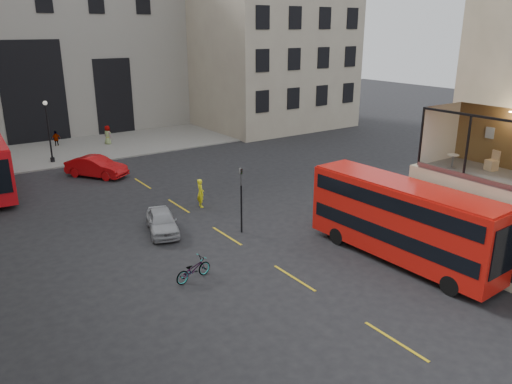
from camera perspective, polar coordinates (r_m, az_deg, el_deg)
ground at (r=21.51m, az=19.19°, el=-14.06°), size 140.00×140.00×0.00m
gateway at (r=59.00m, az=-25.65°, el=14.94°), size 35.00×10.60×18.00m
building_right at (r=61.28m, az=0.41°, el=17.66°), size 16.60×18.60×20.00m
pavement_far at (r=50.22m, az=-23.27°, el=4.10°), size 40.00×12.00×0.12m
traffic_light_near at (r=27.75m, az=-1.70°, el=0.01°), size 0.16×0.20×3.80m
street_lamp_b at (r=45.90m, az=-22.54°, el=5.96°), size 0.36×0.36×5.33m
bus_near at (r=25.45m, az=16.35°, el=-2.88°), size 2.73×10.19×4.03m
car_a at (r=28.85m, az=-10.69°, el=-3.32°), size 2.60×4.15×1.32m
car_b at (r=40.77m, az=-17.78°, el=2.76°), size 4.20×4.94×1.60m
bicycle at (r=23.48m, az=-7.19°, el=-8.76°), size 2.06×1.06×1.03m
cyclist at (r=32.43m, az=-6.36°, el=-0.12°), size 0.57×0.76×1.88m
pedestrian_c at (r=52.35m, az=-21.86°, el=5.63°), size 0.95×0.46×1.58m
pedestrian_d at (r=51.62m, az=-16.59°, el=6.22°), size 0.88×1.09×1.93m
cafe_table_far at (r=26.10m, az=21.57°, el=3.52°), size 0.54×0.54×0.68m
cafe_chair_d at (r=26.47m, az=25.34°, el=2.87°), size 0.56×0.56×0.96m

